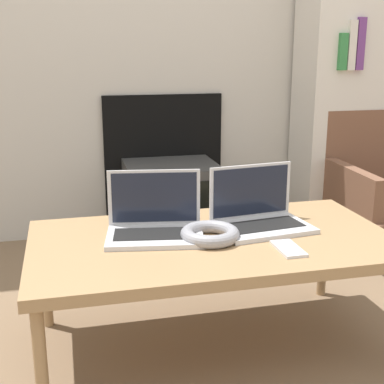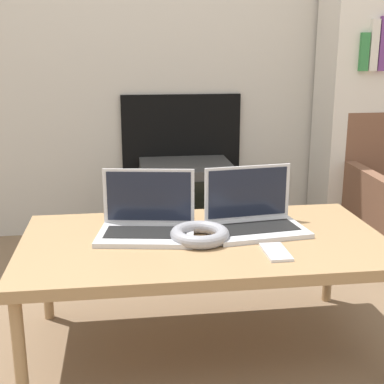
{
  "view_description": "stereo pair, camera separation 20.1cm",
  "coord_description": "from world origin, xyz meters",
  "px_view_note": "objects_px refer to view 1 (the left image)",
  "views": [
    {
      "loc": [
        -0.46,
        -1.21,
        1.01
      ],
      "look_at": [
        0.0,
        0.68,
        0.48
      ],
      "focal_mm": 50.0,
      "sensor_mm": 36.0,
      "label": 1
    },
    {
      "loc": [
        -0.26,
        -1.25,
        1.01
      ],
      "look_at": [
        0.0,
        0.68,
        0.48
      ],
      "focal_mm": 50.0,
      "sensor_mm": 36.0,
      "label": 2
    }
  ],
  "objects_px": {
    "laptop_right": "(259,214)",
    "phone": "(288,249)",
    "headphones": "(210,234)",
    "laptop_left": "(155,222)",
    "tv": "(172,204)"
  },
  "relations": [
    {
      "from": "laptop_right",
      "to": "headphones",
      "type": "bearing_deg",
      "value": -162.06
    },
    {
      "from": "laptop_right",
      "to": "phone",
      "type": "relative_size",
      "value": 2.4
    },
    {
      "from": "tv",
      "to": "phone",
      "type": "bearing_deg",
      "value": -83.96
    },
    {
      "from": "laptop_left",
      "to": "headphones",
      "type": "relative_size",
      "value": 1.79
    },
    {
      "from": "laptop_right",
      "to": "headphones",
      "type": "relative_size",
      "value": 1.75
    },
    {
      "from": "phone",
      "to": "laptop_right",
      "type": "bearing_deg",
      "value": 92.74
    },
    {
      "from": "headphones",
      "to": "phone",
      "type": "relative_size",
      "value": 1.37
    },
    {
      "from": "headphones",
      "to": "phone",
      "type": "bearing_deg",
      "value": -33.24
    },
    {
      "from": "laptop_left",
      "to": "laptop_right",
      "type": "relative_size",
      "value": 1.02
    },
    {
      "from": "laptop_left",
      "to": "phone",
      "type": "xyz_separation_m",
      "value": [
        0.38,
        -0.23,
        -0.04
      ]
    },
    {
      "from": "laptop_right",
      "to": "tv",
      "type": "distance_m",
      "value": 0.99
    },
    {
      "from": "laptop_left",
      "to": "phone",
      "type": "height_order",
      "value": "laptop_left"
    },
    {
      "from": "tv",
      "to": "laptop_left",
      "type": "bearing_deg",
      "value": -104.69
    },
    {
      "from": "laptop_right",
      "to": "headphones",
      "type": "distance_m",
      "value": 0.22
    },
    {
      "from": "laptop_left",
      "to": "laptop_right",
      "type": "bearing_deg",
      "value": 9.33
    }
  ]
}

